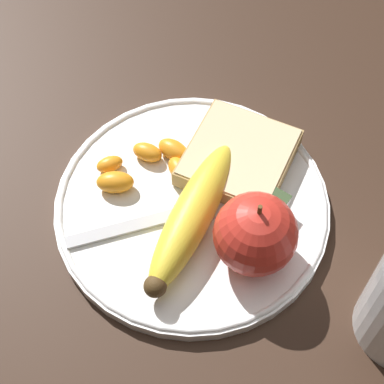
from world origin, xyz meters
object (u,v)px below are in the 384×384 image
(apple, at_px, (255,234))
(banana, at_px, (191,217))
(fork, at_px, (187,212))
(jam_packet, at_px, (263,209))
(plate, at_px, (192,206))
(bread_slice, at_px, (239,157))

(apple, distance_m, banana, 0.06)
(fork, height_order, jam_packet, jam_packet)
(fork, bearing_deg, jam_packet, -18.90)
(apple, relative_size, banana, 0.49)
(plate, height_order, jam_packet, jam_packet)
(apple, bearing_deg, banana, -81.89)
(apple, relative_size, jam_packet, 1.94)
(apple, xyz_separation_m, jam_packet, (-0.04, -0.01, -0.02))
(plate, distance_m, jam_packet, 0.07)
(plate, bearing_deg, jam_packet, 113.71)
(plate, height_order, fork, fork)
(apple, distance_m, bread_slice, 0.10)
(fork, xyz_separation_m, jam_packet, (-0.04, 0.06, 0.01))
(plate, relative_size, fork, 1.59)
(banana, bearing_deg, fork, -130.20)
(plate, height_order, banana, banana)
(apple, bearing_deg, jam_packet, -160.67)
(plate, xyz_separation_m, fork, (0.01, 0.00, 0.01))
(plate, distance_m, banana, 0.03)
(apple, xyz_separation_m, fork, (-0.00, -0.07, -0.03))
(plate, bearing_deg, apple, 80.72)
(fork, bearing_deg, apple, -52.51)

